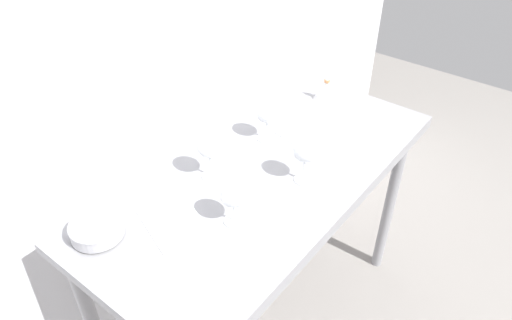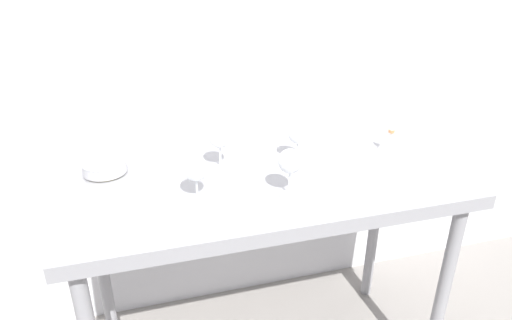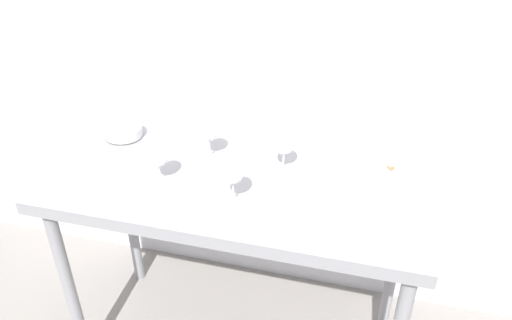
# 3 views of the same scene
# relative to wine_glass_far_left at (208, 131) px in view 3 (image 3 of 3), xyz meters

# --- Properties ---
(back_wall) EXTENTS (3.80, 0.04, 2.60)m
(back_wall) POSITION_rel_wine_glass_far_left_xyz_m (0.14, 0.37, 0.28)
(back_wall) COLOR silver
(back_wall) RESTS_ON ground_plane
(steel_counter) EXTENTS (1.40, 0.65, 0.90)m
(steel_counter) POSITION_rel_wine_glass_far_left_xyz_m (0.14, -0.13, -0.23)
(steel_counter) COLOR gray
(steel_counter) RESTS_ON ground_plane
(wine_glass_far_left) EXTENTS (0.08, 0.08, 0.17)m
(wine_glass_far_left) POSITION_rel_wine_glass_far_left_xyz_m (0.00, 0.00, 0.00)
(wine_glass_far_left) COLOR white
(wine_glass_far_left) RESTS_ON steel_counter
(wine_glass_near_center) EXTENTS (0.08, 0.08, 0.17)m
(wine_glass_near_center) POSITION_rel_wine_glass_far_left_xyz_m (0.18, -0.26, -0.00)
(wine_glass_near_center) COLOR white
(wine_glass_near_center) RESTS_ON steel_counter
(wine_glass_far_right) EXTENTS (0.08, 0.08, 0.16)m
(wine_glass_far_right) POSITION_rel_wine_glass_far_left_xyz_m (0.30, -0.01, -0.01)
(wine_glass_far_right) COLOR white
(wine_glass_far_right) RESTS_ON steel_counter
(wine_glass_near_left) EXTENTS (0.08, 0.08, 0.15)m
(wine_glass_near_left) POSITION_rel_wine_glass_far_left_xyz_m (-0.12, -0.21, -0.02)
(wine_glass_near_left) COLOR white
(wine_glass_near_left) RESTS_ON steel_counter
(tasting_sheet_upper) EXTENTS (0.23, 0.25, 0.00)m
(tasting_sheet_upper) POSITION_rel_wine_glass_far_left_xyz_m (0.43, -0.12, -0.12)
(tasting_sheet_upper) COLOR white
(tasting_sheet_upper) RESTS_ON steel_counter
(tasting_sheet_lower) EXTENTS (0.23, 0.29, 0.00)m
(tasting_sheet_lower) POSITION_rel_wine_glass_far_left_xyz_m (-0.24, -0.05, -0.12)
(tasting_sheet_lower) COLOR white
(tasting_sheet_lower) RESTS_ON steel_counter
(tasting_bowl) EXTENTS (0.16, 0.16, 0.05)m
(tasting_bowl) POSITION_rel_wine_glass_far_left_xyz_m (-0.42, 0.08, -0.10)
(tasting_bowl) COLOR #DBCC66
(tasting_bowl) RESTS_ON steel_counter
(decanter_funnel) EXTENTS (0.11, 0.11, 0.14)m
(decanter_funnel) POSITION_rel_wine_glass_far_left_xyz_m (0.69, -0.04, -0.08)
(decanter_funnel) COLOR silver
(decanter_funnel) RESTS_ON steel_counter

